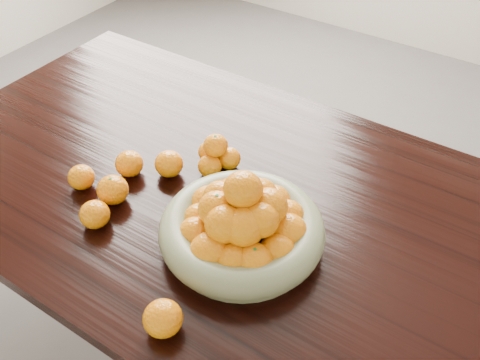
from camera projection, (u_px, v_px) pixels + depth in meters
The scene contains 9 objects.
dining_table at pixel (259, 230), 1.40m from camera, with size 2.00×1.00×0.75m.
fruit_bowl at pixel (242, 225), 1.21m from camera, with size 0.38×0.38×0.21m.
orange_pyramid at pixel (216, 155), 1.43m from camera, with size 0.12×0.12×0.11m.
loose_orange_0 at pixel (113, 190), 1.33m from camera, with size 0.08×0.08×0.07m, color orange.
loose_orange_1 at pixel (95, 214), 1.27m from camera, with size 0.07×0.07×0.07m, color orange.
loose_orange_2 at pixel (163, 318), 1.05m from camera, with size 0.08×0.08×0.07m, color orange.
loose_orange_3 at pixel (129, 164), 1.41m from camera, with size 0.07×0.07×0.07m, color orange.
loose_orange_4 at pixel (81, 177), 1.37m from camera, with size 0.07×0.07×0.06m, color orange.
loose_orange_5 at pixel (169, 164), 1.41m from camera, with size 0.08×0.08×0.07m, color orange.
Camera 1 is at (0.49, -0.83, 1.69)m, focal length 40.00 mm.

